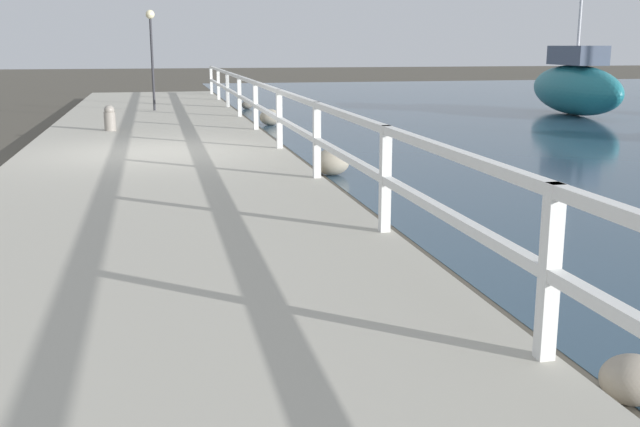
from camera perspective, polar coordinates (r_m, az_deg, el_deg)
ground_plane at (r=13.71m, az=-12.45°, el=3.50°), size 120.00×120.00×0.00m
dock_walkway at (r=13.69m, az=-12.48°, el=4.06°), size 4.72×36.00×0.27m
railing at (r=13.77m, az=-3.13°, el=8.04°), size 0.10×32.50×1.08m
boulder_upstream at (r=12.49m, az=0.92°, el=3.95°), size 0.59×0.53×0.44m
boulder_far_strip at (r=4.98m, az=22.73°, el=-11.59°), size 0.40×0.36×0.30m
boulder_near_dock at (r=25.85m, az=-5.58°, el=8.24°), size 0.37×0.34×0.28m
boulder_water_edge at (r=20.47m, az=-3.81°, el=7.33°), size 0.58×0.52×0.44m
mooring_bollard at (r=17.34m, az=-15.73°, el=7.03°), size 0.25×0.25×0.56m
dock_lamp at (r=22.42m, az=-12.75°, el=13.01°), size 0.25×0.25×2.84m
sailboat_teal at (r=24.84m, az=18.85°, el=9.18°), size 1.82×5.55×6.73m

